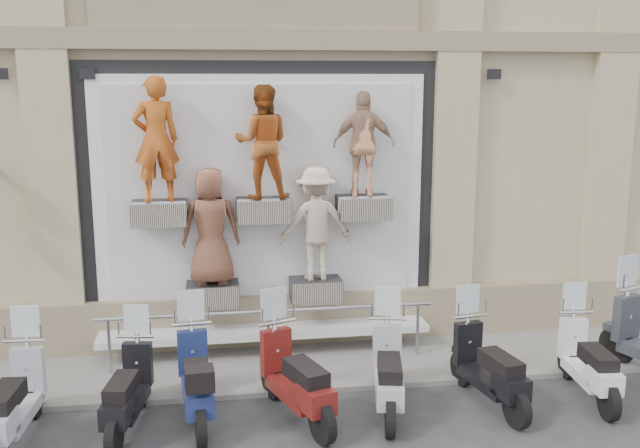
# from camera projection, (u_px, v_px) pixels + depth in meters

# --- Properties ---
(ground) EXTENTS (90.00, 90.00, 0.00)m
(ground) POSITION_uv_depth(u_px,v_px,m) (283.00, 432.00, 8.78)
(ground) COLOR #303032
(ground) RESTS_ON ground
(sidewalk) EXTENTS (16.00, 2.20, 0.08)m
(sidewalk) POSITION_uv_depth(u_px,v_px,m) (268.00, 363.00, 10.81)
(sidewalk) COLOR gray
(sidewalk) RESTS_ON ground
(shop_vitrine) EXTENTS (5.60, 0.83, 4.30)m
(shop_vitrine) POSITION_uv_depth(u_px,v_px,m) (266.00, 203.00, 10.96)
(shop_vitrine) COLOR black
(shop_vitrine) RESTS_ON ground
(guard_rail) EXTENTS (5.06, 0.10, 0.93)m
(guard_rail) POSITION_uv_depth(u_px,v_px,m) (268.00, 339.00, 10.63)
(guard_rail) COLOR #9EA0A5
(guard_rail) RESTS_ON ground
(scooter_c) EXTENTS (0.68, 1.90, 1.52)m
(scooter_c) POSITION_uv_depth(u_px,v_px,m) (12.00, 383.00, 8.39)
(scooter_c) COLOR #969AA3
(scooter_c) RESTS_ON ground
(scooter_d) EXTENTS (0.78, 1.82, 1.43)m
(scooter_d) POSITION_uv_depth(u_px,v_px,m) (127.00, 375.00, 8.74)
(scooter_d) COLOR black
(scooter_d) RESTS_ON ground
(scooter_e) EXTENTS (0.71, 1.93, 1.54)m
(scooter_e) POSITION_uv_depth(u_px,v_px,m) (195.00, 363.00, 8.97)
(scooter_e) COLOR navy
(scooter_e) RESTS_ON ground
(scooter_f) EXTENTS (1.18, 2.02, 1.58)m
(scooter_f) POSITION_uv_depth(u_px,v_px,m) (295.00, 361.00, 8.98)
(scooter_f) COLOR #5E1310
(scooter_f) RESTS_ON ground
(scooter_g) EXTENTS (0.92, 1.94, 1.52)m
(scooter_g) POSITION_uv_depth(u_px,v_px,m) (389.00, 356.00, 9.20)
(scooter_g) COLOR #9D9DA3
(scooter_g) RESTS_ON ground
(scooter_h) EXTENTS (0.84, 1.91, 1.50)m
(scooter_h) POSITION_uv_depth(u_px,v_px,m) (490.00, 352.00, 9.39)
(scooter_h) COLOR black
(scooter_h) RESTS_ON ground
(scooter_i) EXTENTS (0.69, 1.84, 1.46)m
(scooter_i) POSITION_uv_depth(u_px,v_px,m) (590.00, 347.00, 9.61)
(scooter_i) COLOR silver
(scooter_i) RESTS_ON ground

